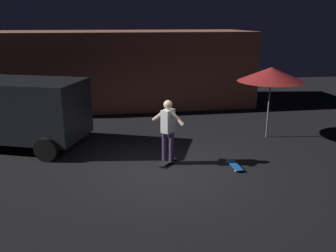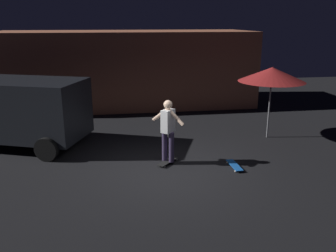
% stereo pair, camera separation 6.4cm
% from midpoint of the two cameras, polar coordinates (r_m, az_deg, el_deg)
% --- Properties ---
extents(ground_plane, '(28.00, 28.00, 0.00)m').
position_cam_midpoint_polar(ground_plane, '(9.23, -0.11, -7.19)').
color(ground_plane, black).
extents(low_building, '(11.13, 3.89, 3.26)m').
position_cam_midpoint_polar(low_building, '(16.49, -6.97, 9.12)').
color(low_building, '#B76B4C').
rests_on(low_building, ground_plane).
extents(parked_van, '(4.97, 3.52, 2.03)m').
position_cam_midpoint_polar(parked_van, '(11.83, -24.36, 2.57)').
color(parked_van, black).
rests_on(parked_van, ground_plane).
extents(patio_umbrella, '(2.10, 2.10, 2.30)m').
position_cam_midpoint_polar(patio_umbrella, '(11.81, 15.95, 7.91)').
color(patio_umbrella, slate).
rests_on(patio_umbrella, ground_plane).
extents(skateboard_ridden, '(0.67, 0.71, 0.07)m').
position_cam_midpoint_polar(skateboard_ridden, '(9.69, -0.19, -5.65)').
color(skateboard_ridden, black).
rests_on(skateboard_ridden, ground_plane).
extents(skateboard_spare, '(0.24, 0.79, 0.07)m').
position_cam_midpoint_polar(skateboard_spare, '(9.60, 10.34, -6.15)').
color(skateboard_spare, '#1959B2').
rests_on(skateboard_spare, ground_plane).
extents(skater, '(0.79, 0.72, 1.67)m').
position_cam_midpoint_polar(skater, '(9.36, -0.20, -0.08)').
color(skater, '#382D4C').
rests_on(skater, skateboard_ridden).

